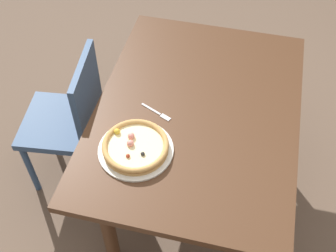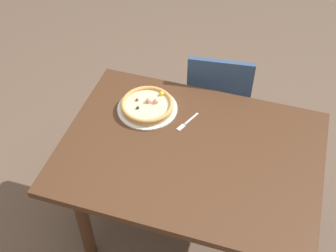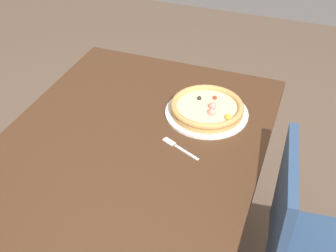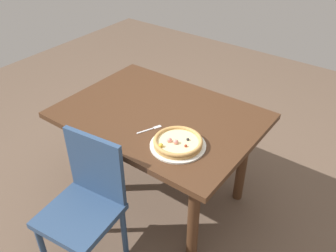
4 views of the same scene
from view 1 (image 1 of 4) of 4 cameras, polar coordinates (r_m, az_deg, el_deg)
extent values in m
plane|color=brown|center=(2.57, 3.11, -8.78)|extent=(6.00, 6.00, 0.00)
cube|color=#472B19|center=(2.00, 3.96, 1.92)|extent=(1.29, 0.94, 0.04)
cylinder|color=#472B19|center=(2.64, -1.19, 5.51)|extent=(0.07, 0.07, 0.69)
cylinder|color=#472B19|center=(2.09, -8.07, -13.27)|extent=(0.07, 0.07, 0.69)
cylinder|color=#472B19|center=(2.60, 12.48, 3.11)|extent=(0.07, 0.07, 0.69)
cylinder|color=navy|center=(2.53, -18.00, -5.46)|extent=(0.04, 0.04, 0.41)
cylinder|color=navy|center=(2.72, -15.79, 0.36)|extent=(0.04, 0.04, 0.41)
cylinder|color=navy|center=(2.43, -10.53, -6.41)|extent=(0.04, 0.04, 0.41)
cylinder|color=navy|center=(2.62, -8.81, -0.28)|extent=(0.04, 0.04, 0.41)
cube|color=navy|center=(2.40, -14.26, 0.43)|extent=(0.44, 0.44, 0.04)
cube|color=navy|center=(2.18, -10.79, 3.96)|extent=(0.38, 0.08, 0.42)
cylinder|color=silver|center=(1.83, -4.34, -3.20)|extent=(0.33, 0.33, 0.01)
cylinder|color=tan|center=(1.82, -4.36, -2.93)|extent=(0.28, 0.28, 0.02)
cylinder|color=beige|center=(1.81, -4.39, -2.70)|extent=(0.25, 0.25, 0.01)
torus|color=tan|center=(1.80, -4.40, -2.57)|extent=(0.28, 0.28, 0.02)
sphere|color=#E58C7F|center=(1.83, -4.97, -1.34)|extent=(0.03, 0.03, 0.03)
sphere|color=#262626|center=(1.77, -3.41, -3.75)|extent=(0.02, 0.02, 0.02)
sphere|color=gold|center=(1.85, -6.85, -0.74)|extent=(0.03, 0.03, 0.03)
sphere|color=#E58C7F|center=(1.80, -5.08, -2.33)|extent=(0.03, 0.03, 0.03)
sphere|color=maroon|center=(1.77, -5.40, -4.02)|extent=(0.02, 0.02, 0.02)
cube|color=silver|center=(1.98, -2.30, 2.29)|extent=(0.05, 0.10, 0.00)
cube|color=silver|center=(1.94, -0.35, 1.17)|extent=(0.04, 0.05, 0.00)
camera|label=2|loc=(2.07, 66.38, 33.54)|focal=47.54mm
camera|label=3|loc=(2.52, -4.33, 39.18)|focal=46.20mm
camera|label=4|loc=(1.74, -73.96, 8.88)|focal=38.22mm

